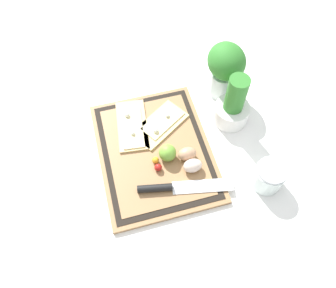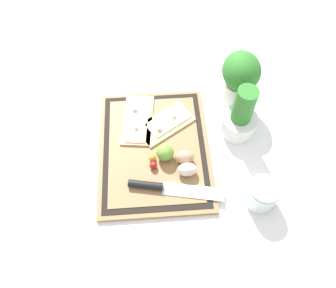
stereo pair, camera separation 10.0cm
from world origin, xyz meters
name	(u,v)px [view 1 (the left image)]	position (x,y,z in m)	size (l,w,h in m)	color
ground_plane	(155,153)	(0.00, 0.00, 0.00)	(6.00, 6.00, 0.00)	white
cutting_board	(155,151)	(0.00, 0.00, 0.01)	(0.44, 0.34, 0.02)	#997047
pizza_slice_near	(132,126)	(-0.10, -0.05, 0.02)	(0.20, 0.12, 0.02)	#DBBC7F
pizza_slice_far	(161,124)	(-0.09, 0.04, 0.02)	(0.18, 0.20, 0.02)	#DBBC7F
knife	(170,188)	(0.14, 0.01, 0.03)	(0.08, 0.28, 0.02)	silver
egg_brown	(187,154)	(0.05, 0.09, 0.04)	(0.04, 0.06, 0.04)	tan
egg_pink	(193,166)	(0.09, 0.09, 0.04)	(0.04, 0.06, 0.04)	beige
lime	(167,153)	(0.03, 0.03, 0.04)	(0.05, 0.05, 0.05)	#70A838
cherry_tomato_red	(158,167)	(0.07, -0.01, 0.03)	(0.02, 0.02, 0.02)	red
cherry_tomato_yellow	(155,160)	(0.04, -0.01, 0.03)	(0.02, 0.02, 0.02)	gold
herb_pot	(233,107)	(-0.06, 0.27, 0.07)	(0.11, 0.11, 0.19)	white
sauce_jar	(268,177)	(0.18, 0.29, 0.04)	(0.09, 0.09, 0.09)	silver
herb_glass	(225,67)	(-0.18, 0.28, 0.12)	(0.14, 0.12, 0.20)	silver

